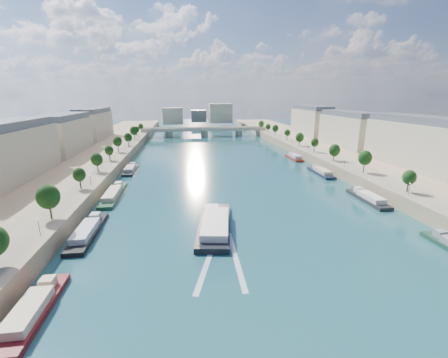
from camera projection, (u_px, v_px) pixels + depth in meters
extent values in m
plane|color=#0D363A|center=(225.00, 174.00, 143.95)|extent=(700.00, 700.00, 0.00)
cube|color=#9E8460|center=(66.00, 174.00, 134.02)|extent=(44.00, 520.00, 5.00)
cube|color=#9E8460|center=(364.00, 164.00, 152.53)|extent=(44.00, 520.00, 5.00)
cube|color=gray|center=(100.00, 167.00, 135.26)|extent=(14.00, 520.00, 0.10)
cube|color=gray|center=(337.00, 160.00, 149.91)|extent=(14.00, 520.00, 0.10)
cylinder|color=#382B1E|center=(50.00, 210.00, 79.66)|extent=(0.50, 0.50, 3.82)
ellipsoid|color=black|center=(48.00, 197.00, 78.69)|extent=(4.80, 4.80, 5.52)
cylinder|color=#382B1E|center=(79.00, 184.00, 102.57)|extent=(0.50, 0.50, 3.82)
ellipsoid|color=black|center=(78.00, 174.00, 101.60)|extent=(4.80, 4.80, 5.52)
cylinder|color=#382B1E|center=(98.00, 168.00, 125.47)|extent=(0.50, 0.50, 3.82)
ellipsoid|color=black|center=(97.00, 160.00, 124.50)|extent=(4.80, 4.80, 5.52)
cylinder|color=#382B1E|center=(111.00, 157.00, 148.37)|extent=(0.50, 0.50, 3.82)
ellipsoid|color=black|center=(110.00, 150.00, 147.41)|extent=(4.80, 4.80, 5.52)
cylinder|color=#382B1E|center=(121.00, 149.00, 171.28)|extent=(0.50, 0.50, 3.82)
ellipsoid|color=black|center=(120.00, 142.00, 170.31)|extent=(4.80, 4.80, 5.52)
cylinder|color=#382B1E|center=(128.00, 142.00, 194.18)|extent=(0.50, 0.50, 3.82)
ellipsoid|color=black|center=(127.00, 137.00, 193.21)|extent=(4.80, 4.80, 5.52)
cylinder|color=#382B1E|center=(134.00, 137.00, 217.09)|extent=(0.50, 0.50, 3.82)
ellipsoid|color=black|center=(133.00, 132.00, 216.12)|extent=(4.80, 4.80, 5.52)
cylinder|color=#382B1E|center=(138.00, 133.00, 239.99)|extent=(0.50, 0.50, 3.82)
ellipsoid|color=black|center=(138.00, 129.00, 239.02)|extent=(4.80, 4.80, 5.52)
cylinder|color=#382B1E|center=(142.00, 130.00, 262.89)|extent=(0.50, 0.50, 3.82)
ellipsoid|color=black|center=(142.00, 126.00, 261.92)|extent=(4.80, 4.80, 5.52)
cylinder|color=#382B1E|center=(405.00, 185.00, 101.44)|extent=(0.50, 0.50, 3.82)
ellipsoid|color=black|center=(407.00, 175.00, 100.47)|extent=(4.80, 4.80, 5.52)
cylinder|color=#382B1E|center=(364.00, 169.00, 124.34)|extent=(0.50, 0.50, 3.82)
ellipsoid|color=black|center=(365.00, 160.00, 123.37)|extent=(4.80, 4.80, 5.52)
cylinder|color=#382B1E|center=(336.00, 157.00, 147.24)|extent=(0.50, 0.50, 3.82)
ellipsoid|color=black|center=(336.00, 150.00, 146.27)|extent=(4.80, 4.80, 5.52)
cylinder|color=#382B1E|center=(315.00, 149.00, 170.15)|extent=(0.50, 0.50, 3.82)
ellipsoid|color=black|center=(316.00, 143.00, 169.18)|extent=(4.80, 4.80, 5.52)
cylinder|color=#382B1E|center=(299.00, 143.00, 193.05)|extent=(0.50, 0.50, 3.82)
ellipsoid|color=black|center=(300.00, 137.00, 192.08)|extent=(4.80, 4.80, 5.52)
cylinder|color=#382B1E|center=(287.00, 138.00, 215.95)|extent=(0.50, 0.50, 3.82)
ellipsoid|color=black|center=(287.00, 133.00, 214.99)|extent=(4.80, 4.80, 5.52)
cylinder|color=#382B1E|center=(277.00, 133.00, 238.86)|extent=(0.50, 0.50, 3.82)
ellipsoid|color=black|center=(277.00, 129.00, 237.89)|extent=(4.80, 4.80, 5.52)
cylinder|color=#382B1E|center=(269.00, 130.00, 261.76)|extent=(0.50, 0.50, 3.82)
ellipsoid|color=black|center=(269.00, 126.00, 260.79)|extent=(4.80, 4.80, 5.52)
cylinder|color=#382B1E|center=(262.00, 127.00, 284.67)|extent=(0.50, 0.50, 3.82)
ellipsoid|color=black|center=(262.00, 124.00, 283.70)|extent=(4.80, 4.80, 5.52)
cylinder|color=black|center=(39.00, 228.00, 68.51)|extent=(0.14, 0.14, 4.00)
sphere|color=#FFE5B2|center=(38.00, 219.00, 67.94)|extent=(0.36, 0.36, 0.36)
cylinder|color=black|center=(90.00, 180.00, 106.68)|extent=(0.14, 0.14, 4.00)
sphere|color=#FFE5B2|center=(90.00, 175.00, 106.12)|extent=(0.36, 0.36, 0.36)
cylinder|color=black|center=(115.00, 158.00, 144.86)|extent=(0.14, 0.14, 4.00)
sphere|color=#FFE5B2|center=(114.00, 154.00, 144.29)|extent=(0.36, 0.36, 0.36)
cylinder|color=black|center=(129.00, 145.00, 183.03)|extent=(0.14, 0.14, 4.00)
sphere|color=#FFE5B2|center=(128.00, 142.00, 182.46)|extent=(0.36, 0.36, 0.36)
cylinder|color=black|center=(138.00, 136.00, 221.20)|extent=(0.14, 0.14, 4.00)
sphere|color=#FFE5B2|center=(138.00, 134.00, 220.63)|extent=(0.36, 0.36, 0.36)
cylinder|color=black|center=(409.00, 190.00, 96.32)|extent=(0.14, 0.14, 4.00)
sphere|color=#FFE5B2|center=(410.00, 183.00, 95.75)|extent=(0.36, 0.36, 0.36)
cylinder|color=black|center=(345.00, 163.00, 134.49)|extent=(0.14, 0.14, 4.00)
sphere|color=#FFE5B2|center=(345.00, 158.00, 133.93)|extent=(0.36, 0.36, 0.36)
cylinder|color=black|center=(309.00, 148.00, 172.67)|extent=(0.14, 0.14, 4.00)
sphere|color=#FFE5B2|center=(309.00, 144.00, 172.10)|extent=(0.36, 0.36, 0.36)
cylinder|color=black|center=(286.00, 138.00, 210.84)|extent=(0.14, 0.14, 4.00)
sphere|color=#FFE5B2|center=(286.00, 135.00, 210.27)|extent=(0.36, 0.36, 0.36)
cylinder|color=black|center=(270.00, 132.00, 249.01)|extent=(0.14, 0.14, 4.00)
sphere|color=#FFE5B2|center=(270.00, 129.00, 248.44)|extent=(0.36, 0.36, 0.36)
cube|color=#BFB593|center=(8.00, 154.00, 112.75)|extent=(16.00, 52.00, 20.00)
cube|color=#474C54|center=(2.00, 123.00, 109.62)|extent=(14.72, 50.44, 3.20)
cube|color=#BFB593|center=(65.00, 135.00, 168.10)|extent=(16.00, 52.00, 20.00)
cube|color=#474C54|center=(62.00, 114.00, 164.97)|extent=(14.72, 50.44, 3.20)
cube|color=#BFB593|center=(94.00, 125.00, 223.45)|extent=(16.00, 52.00, 20.00)
cube|color=#474C54|center=(92.00, 109.00, 220.32)|extent=(14.72, 50.44, 3.20)
cube|color=#BFB593|center=(417.00, 144.00, 134.60)|extent=(16.00, 52.00, 20.00)
cube|color=#474C54|center=(421.00, 118.00, 131.47)|extent=(14.72, 50.44, 3.20)
cube|color=#BFB593|center=(348.00, 130.00, 189.95)|extent=(16.00, 52.00, 20.00)
cube|color=#474C54|center=(350.00, 111.00, 186.82)|extent=(14.72, 50.44, 3.20)
cube|color=#BFB593|center=(311.00, 122.00, 245.30)|extent=(16.00, 52.00, 20.00)
cube|color=#474C54|center=(312.00, 108.00, 242.18)|extent=(14.72, 50.44, 3.20)
cube|color=#BFB593|center=(173.00, 116.00, 336.72)|extent=(22.00, 18.00, 18.00)
cube|color=#BFB593|center=(220.00, 113.00, 352.79)|extent=(26.00, 20.00, 22.00)
cube|color=#474C54|center=(199.00, 116.00, 364.98)|extent=(18.00, 16.00, 14.00)
cube|color=#C1B79E|center=(204.00, 130.00, 273.18)|extent=(112.00, 11.00, 2.20)
cube|color=#C1B79E|center=(205.00, 128.00, 268.00)|extent=(112.00, 0.80, 0.90)
cube|color=#C1B79E|center=(204.00, 127.00, 277.54)|extent=(112.00, 0.80, 0.90)
cylinder|color=#C1B79E|center=(169.00, 134.00, 270.06)|extent=(6.40, 6.40, 5.00)
cylinder|color=#C1B79E|center=(204.00, 134.00, 274.17)|extent=(6.40, 6.40, 5.00)
cylinder|color=#C1B79E|center=(239.00, 133.00, 278.29)|extent=(6.40, 6.40, 5.00)
cube|color=#C1B79E|center=(146.00, 135.00, 267.49)|extent=(6.00, 12.00, 5.00)
cube|color=#C1B79E|center=(260.00, 133.00, 280.86)|extent=(6.00, 12.00, 5.00)
cube|color=black|center=(214.00, 226.00, 84.85)|extent=(12.84, 30.88, 2.14)
cube|color=silver|center=(215.00, 223.00, 82.02)|extent=(9.79, 20.28, 1.93)
cube|color=silver|center=(211.00, 208.00, 92.89)|extent=(4.76, 4.18, 1.80)
cube|color=silver|center=(208.00, 260.00, 68.34)|extent=(8.06, 25.38, 0.04)
cube|color=silver|center=(236.00, 258.00, 69.16)|extent=(1.84, 26.02, 0.04)
cube|color=maroon|center=(34.00, 313.00, 51.37)|extent=(5.00, 20.43, 1.80)
cube|color=beige|center=(28.00, 311.00, 49.35)|extent=(4.10, 11.24, 1.60)
cube|color=beige|center=(48.00, 282.00, 56.73)|extent=(2.50, 2.45, 1.80)
cube|color=black|center=(88.00, 233.00, 81.06)|extent=(5.00, 24.85, 1.80)
cube|color=#B6BDC3|center=(85.00, 230.00, 78.70)|extent=(4.10, 13.67, 1.60)
cube|color=#B6BDC3|center=(95.00, 216.00, 87.69)|extent=(2.50, 2.98, 1.80)
cube|color=#1D492A|center=(114.00, 195.00, 111.45)|extent=(5.00, 29.14, 1.80)
cube|color=beige|center=(112.00, 193.00, 108.77)|extent=(4.10, 16.03, 1.60)
cube|color=beige|center=(118.00, 184.00, 119.31)|extent=(2.50, 3.50, 1.80)
cube|color=#2A2A2D|center=(131.00, 171.00, 148.01)|extent=(5.00, 21.96, 1.80)
cube|color=gray|center=(130.00, 168.00, 145.88)|extent=(4.10, 12.08, 1.60)
cube|color=gray|center=(133.00, 164.00, 153.81)|extent=(2.50, 2.64, 1.80)
cube|color=gray|center=(440.00, 234.00, 76.67)|extent=(2.50, 2.23, 1.80)
cube|color=black|center=(368.00, 200.00, 106.84)|extent=(5.00, 21.06, 1.80)
cube|color=silver|center=(371.00, 197.00, 104.77)|extent=(4.10, 11.58, 1.60)
cube|color=silver|center=(358.00, 190.00, 112.38)|extent=(2.50, 2.53, 1.80)
cube|color=#172134|center=(321.00, 173.00, 142.99)|extent=(5.00, 21.26, 1.80)
cube|color=beige|center=(323.00, 171.00, 140.91)|extent=(4.10, 11.69, 1.60)
cube|color=beige|center=(315.00, 167.00, 148.59)|extent=(2.50, 2.55, 1.80)
cube|color=maroon|center=(294.00, 158.00, 176.98)|extent=(5.00, 18.77, 1.80)
cube|color=#A9AFB5|center=(295.00, 156.00, 175.08)|extent=(4.10, 10.33, 1.60)
cube|color=#A9AFB5|center=(291.00, 154.00, 181.86)|extent=(2.50, 2.25, 1.80)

